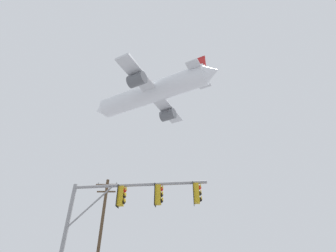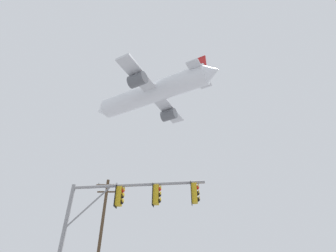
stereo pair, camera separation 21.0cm
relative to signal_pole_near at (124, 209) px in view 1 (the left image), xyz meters
name	(u,v)px [view 1 (the left image)]	position (x,y,z in m)	size (l,w,h in m)	color
signal_pole_near	(124,209)	(0.00, 0.00, 0.00)	(6.61, 1.00, 5.84)	gray
utility_pole	(101,232)	(-4.05, 11.85, 0.94)	(2.20, 0.28, 10.38)	brown
airplane	(151,93)	(-1.31, 24.44, 27.77)	(25.44, 19.65, 7.34)	white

